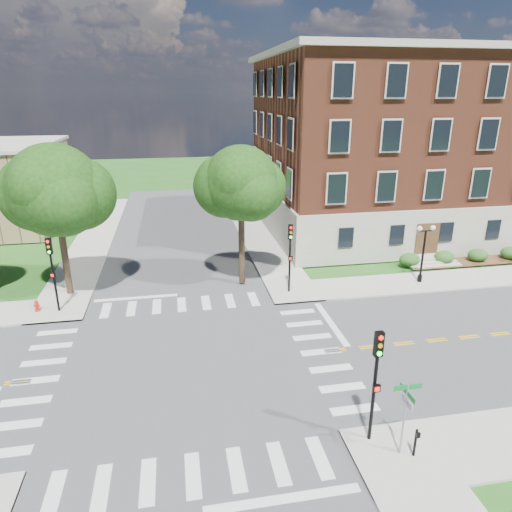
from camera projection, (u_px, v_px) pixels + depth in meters
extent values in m
plane|color=#225016|center=(186.00, 366.00, 23.25)|extent=(160.00, 160.00, 0.00)
cube|color=#3D3D3F|center=(186.00, 366.00, 23.24)|extent=(90.00, 12.00, 0.01)
cube|color=#3D3D3F|center=(186.00, 366.00, 23.24)|extent=(12.00, 90.00, 0.01)
cube|color=#9E9B93|center=(490.00, 277.00, 34.29)|extent=(34.00, 3.50, 0.12)
cube|color=#9E9B93|center=(255.00, 230.00, 45.83)|extent=(3.50, 34.00, 0.12)
cube|color=#9E9B93|center=(94.00, 239.00, 43.21)|extent=(3.50, 34.00, 0.12)
cube|color=silver|center=(331.00, 323.00, 27.51)|extent=(0.40, 5.50, 0.00)
cube|color=#A19E8E|center=(412.00, 205.00, 46.92)|extent=(30.00, 20.00, 4.20)
cube|color=brown|center=(421.00, 124.00, 44.21)|extent=(29.55, 19.70, 11.80)
cube|color=#A19E8E|center=(430.00, 55.00, 42.13)|extent=(30.60, 20.60, 0.50)
cube|color=#472D19|center=(427.00, 240.00, 37.08)|extent=(2.00, 0.10, 2.80)
cylinder|color=black|center=(66.00, 264.00, 30.74)|extent=(0.44, 0.44, 4.16)
sphere|color=black|center=(55.00, 190.00, 29.02)|extent=(5.97, 5.97, 5.97)
cylinder|color=black|center=(242.00, 252.00, 32.37)|extent=(0.44, 0.44, 4.70)
sphere|color=black|center=(241.00, 183.00, 30.71)|extent=(5.11, 5.11, 5.11)
cylinder|color=black|center=(373.00, 399.00, 17.56)|extent=(0.14, 0.14, 3.80)
cube|color=black|center=(379.00, 344.00, 16.75)|extent=(0.33, 0.23, 1.00)
cylinder|color=red|center=(381.00, 338.00, 16.51)|extent=(0.18, 0.06, 0.18)
cylinder|color=orange|center=(380.00, 346.00, 16.63)|extent=(0.18, 0.06, 0.18)
cylinder|color=#19E533|center=(379.00, 354.00, 16.74)|extent=(0.18, 0.06, 0.18)
cube|color=black|center=(376.00, 388.00, 17.19)|extent=(0.31, 0.13, 0.30)
cylinder|color=black|center=(290.00, 266.00, 31.02)|extent=(0.14, 0.14, 3.80)
cube|color=black|center=(291.00, 232.00, 30.21)|extent=(0.37, 0.31, 1.00)
cylinder|color=red|center=(291.00, 228.00, 29.98)|extent=(0.19, 0.11, 0.18)
cylinder|color=orange|center=(291.00, 232.00, 30.09)|extent=(0.19, 0.11, 0.18)
cylinder|color=#19E533|center=(291.00, 237.00, 30.20)|extent=(0.19, 0.11, 0.18)
cube|color=black|center=(290.00, 258.00, 30.65)|extent=(0.32, 0.21, 0.30)
cylinder|color=black|center=(55.00, 283.00, 28.22)|extent=(0.14, 0.14, 3.80)
cube|color=black|center=(49.00, 246.00, 27.40)|extent=(0.36, 0.29, 1.00)
cylinder|color=red|center=(47.00, 242.00, 27.17)|extent=(0.19, 0.09, 0.18)
cylinder|color=orange|center=(48.00, 247.00, 27.28)|extent=(0.19, 0.09, 0.18)
cylinder|color=#19E533|center=(49.00, 252.00, 27.39)|extent=(0.19, 0.09, 0.18)
cube|color=black|center=(53.00, 275.00, 27.85)|extent=(0.32, 0.19, 0.30)
cylinder|color=black|center=(420.00, 278.00, 33.22)|extent=(0.32, 0.32, 0.50)
cylinder|color=black|center=(423.00, 257.00, 32.66)|extent=(0.16, 0.16, 3.80)
cube|color=black|center=(426.00, 231.00, 32.00)|extent=(1.00, 0.06, 0.06)
sphere|color=white|center=(420.00, 229.00, 31.85)|extent=(0.36, 0.36, 0.36)
sphere|color=white|center=(433.00, 228.00, 32.02)|extent=(0.36, 0.36, 0.36)
cylinder|color=gray|center=(404.00, 420.00, 16.92)|extent=(0.07, 0.07, 3.10)
cube|color=#0D6C29|center=(408.00, 387.00, 16.43)|extent=(1.10, 0.03, 0.20)
cube|color=#0D6C29|center=(407.00, 393.00, 16.52)|extent=(0.03, 1.10, 0.20)
cube|color=silver|center=(407.00, 403.00, 16.68)|extent=(0.03, 0.75, 0.25)
cylinder|color=black|center=(415.00, 443.00, 17.14)|extent=(0.10, 0.10, 1.20)
cube|color=black|center=(418.00, 435.00, 16.88)|extent=(0.14, 0.08, 0.22)
cylinder|color=#AB180D|center=(38.00, 310.00, 28.77)|extent=(0.32, 0.32, 0.10)
cylinder|color=#AB180D|center=(37.00, 307.00, 28.68)|extent=(0.22, 0.22, 0.60)
sphere|color=#AB180D|center=(36.00, 302.00, 28.57)|extent=(0.24, 0.24, 0.24)
cylinder|color=#AB180D|center=(37.00, 306.00, 28.66)|extent=(0.35, 0.12, 0.12)
cylinder|color=#AB180D|center=(37.00, 306.00, 28.66)|extent=(0.12, 0.35, 0.12)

